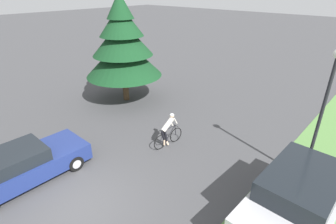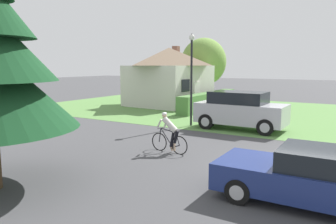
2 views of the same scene
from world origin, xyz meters
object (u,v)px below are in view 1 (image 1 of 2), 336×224
Objects in this scene: conifer_tall_near at (122,45)px; cyclist at (168,131)px; parked_suv_right at (296,201)px; street_lamp at (325,101)px; sedan_left_lane at (22,166)px.

cyclist is at bearing -21.07° from conifer_tall_near.
street_lamp is at bearing 9.98° from parked_suv_right.
parked_suv_right is at bearing -80.82° from street_lamp.
street_lamp is (5.33, 1.81, 2.44)m from cyclist.
sedan_left_lane is 8.65m from conifer_tall_near.
street_lamp reaches higher than cyclist.
conifer_tall_near is (-11.31, 2.94, 2.46)m from parked_suv_right.
street_lamp reaches higher than parked_suv_right.
conifer_tall_near reaches higher than sedan_left_lane.
sedan_left_lane is at bearing -136.75° from street_lamp.
cyclist is at bearing 82.88° from parked_suv_right.
parked_suv_right is at bearing -14.58° from conifer_tall_near.
conifer_tall_near is at bearing 76.23° from parked_suv_right.
cyclist is 6.14m from street_lamp.
parked_suv_right is at bearing -92.08° from cyclist.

